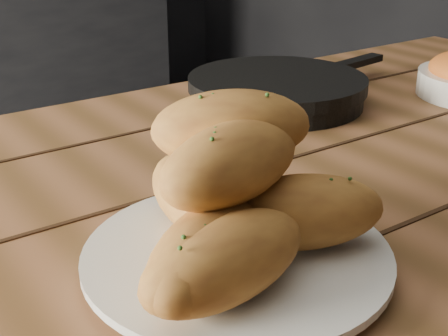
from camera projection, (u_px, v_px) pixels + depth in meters
table at (328, 257)px, 0.74m from camera, size 1.62×0.97×0.75m
plate at (237, 258)px, 0.56m from camera, size 0.28×0.28×0.02m
bread_rolls at (233, 201)px, 0.52m from camera, size 0.27×0.24×0.14m
skillet at (278, 89)px, 1.00m from camera, size 0.42×0.29×0.05m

